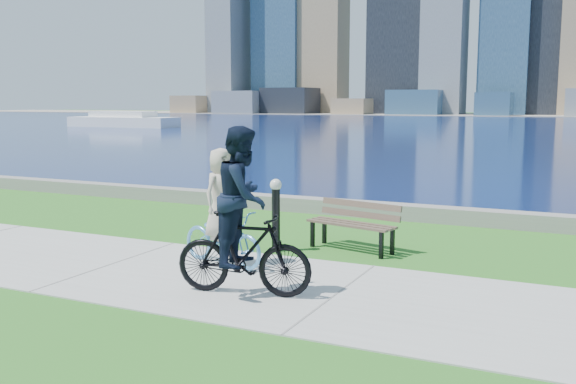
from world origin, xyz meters
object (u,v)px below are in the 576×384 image
object	(u,v)px
bollard_lamp	(276,210)
cyclist_woman	(222,222)
cyclist_man	(243,225)
park_bench	(354,221)

from	to	relation	value
bollard_lamp	cyclist_woman	bearing A→B (deg)	-104.61
bollard_lamp	cyclist_man	bearing A→B (deg)	-73.15
bollard_lamp	cyclist_woman	size ratio (longest dim) A/B	0.68
park_bench	bollard_lamp	bearing A→B (deg)	-136.69
bollard_lamp	cyclist_man	size ratio (longest dim) A/B	0.56
cyclist_woman	bollard_lamp	bearing A→B (deg)	-0.25
park_bench	cyclist_woman	xyz separation A→B (m)	(-1.59, -2.02, 0.20)
cyclist_man	park_bench	bearing A→B (deg)	-17.85
park_bench	cyclist_woman	world-z (taller)	cyclist_woman
park_bench	bollard_lamp	distance (m)	1.46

